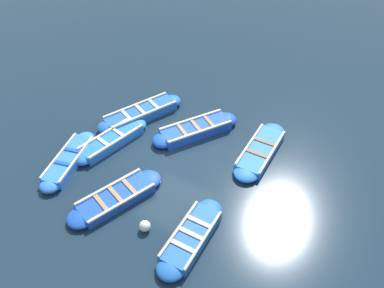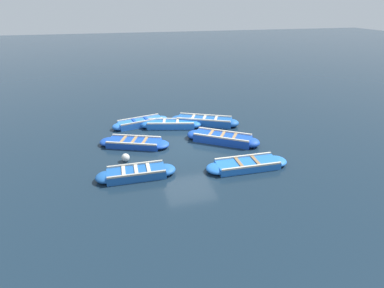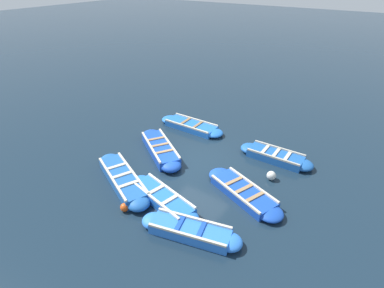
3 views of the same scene
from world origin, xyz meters
name	(u,v)px [view 1 (image 1 of 3)]	position (x,y,z in m)	size (l,w,h in m)	color
ground_plane	(174,161)	(0.00, 0.00, 0.00)	(120.00, 120.00, 0.00)	#162838
boat_outer_right	(260,151)	(-1.92, 2.63, 0.15)	(3.59, 1.01, 0.36)	blue
boat_outer_left	(196,130)	(-1.76, -0.07, 0.20)	(3.55, 2.75, 0.45)	#1947B7
boat_drifting	(191,237)	(2.68, 2.24, 0.17)	(3.18, 0.92, 0.40)	#1E59AD
boat_mid_row	(116,198)	(2.56, -0.68, 0.15)	(3.54, 2.09, 0.36)	#1947B7
boat_end_of_row	(112,141)	(0.39, -2.59, 0.18)	(3.44, 1.47, 0.41)	blue
boat_bow_out	(141,114)	(-1.55, -2.58, 0.20)	(3.88, 2.38, 0.46)	#1E59AD
boat_stern_in	(69,160)	(2.01, -3.27, 0.17)	(3.32, 1.47, 0.40)	blue
buoy_orange_near	(145,226)	(3.04, 0.80, 0.18)	(0.36, 0.36, 0.36)	silver
buoy_yellow_far	(104,121)	(-0.43, -3.62, 0.15)	(0.30, 0.30, 0.30)	#E05119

